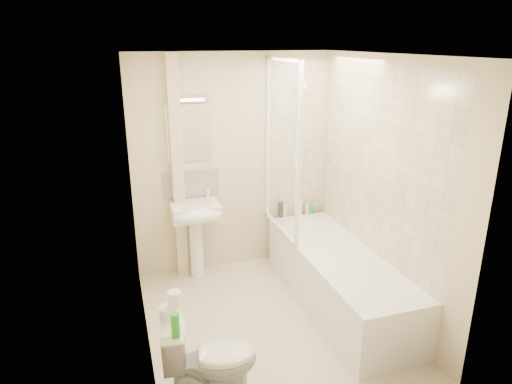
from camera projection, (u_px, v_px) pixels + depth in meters
name	position (u px, v px, depth m)	size (l,w,h in m)	color
floor	(269.00, 321.00, 4.28)	(2.50, 2.50, 0.00)	beige
wall_back	(233.00, 165.00, 5.03)	(2.20, 0.02, 2.40)	beige
wall_left	(138.00, 215.00, 3.58)	(0.02, 2.50, 2.40)	beige
wall_right	(382.00, 189.00, 4.21)	(0.02, 2.50, 2.40)	beige
ceiling	(272.00, 55.00, 3.52)	(2.20, 2.50, 0.02)	white
tile_back	(297.00, 140.00, 5.16)	(0.70, 0.01, 1.75)	beige
tile_right	(378.00, 163.00, 4.22)	(0.01, 2.10, 1.75)	beige
pipe_boxing	(177.00, 171.00, 4.80)	(0.12, 0.12, 2.40)	beige
splashback	(191.00, 183.00, 4.94)	(0.60, 0.01, 0.30)	beige
mirror	(189.00, 133.00, 4.76)	(0.46, 0.01, 0.60)	white
strip_light	(187.00, 98.00, 4.62)	(0.42, 0.07, 0.07)	silver
bathtub	(338.00, 277.00, 4.48)	(0.70, 2.10, 0.55)	white
shower_screen	(282.00, 149.00, 4.65)	(0.04, 0.92, 1.80)	white
shower_fixture	(299.00, 131.00, 5.08)	(0.10, 0.16, 0.99)	white
pedestal_sink	(196.00, 220.00, 4.84)	(0.51, 0.47, 0.98)	white
bottle_black_a	(281.00, 209.00, 5.28)	(0.06, 0.06, 0.18)	black
bottle_white_a	(285.00, 210.00, 5.30)	(0.06, 0.06, 0.16)	silver
bottle_cream	(300.00, 208.00, 5.35)	(0.06, 0.06, 0.16)	beige
bottle_white_b	(307.00, 209.00, 5.38)	(0.05, 0.05, 0.12)	silver
bottle_green	(311.00, 209.00, 5.40)	(0.07, 0.07, 0.10)	green
toilet	(210.00, 360.00, 3.26)	(0.70, 0.45, 0.68)	white
toilet_roll_lower	(168.00, 313.00, 3.15)	(0.12, 0.12, 0.09)	white
toilet_roll_upper	(175.00, 299.00, 3.14)	(0.10, 0.10, 0.11)	white
green_bottle	(175.00, 325.00, 2.94)	(0.06, 0.06, 0.17)	green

